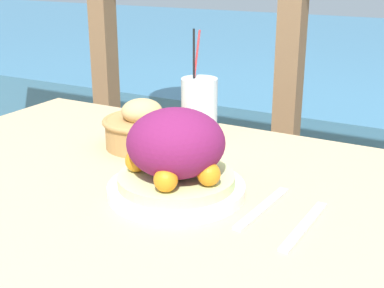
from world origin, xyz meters
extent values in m
cube|color=tan|center=(0.00, 0.00, 0.68)|extent=(1.20, 0.78, 0.04)
cube|color=tan|center=(-0.54, 0.33, 0.33)|extent=(0.06, 0.06, 0.66)
cube|color=brown|center=(-0.68, 0.73, 0.53)|extent=(0.07, 0.07, 1.05)
cube|color=brown|center=(0.00, 0.73, 0.53)|extent=(0.07, 0.07, 1.05)
cylinder|color=white|center=(0.06, -0.03, 0.71)|extent=(0.24, 0.24, 0.02)
cylinder|color=#C6DB8E|center=(0.06, -0.03, 0.73)|extent=(0.21, 0.21, 0.02)
ellipsoid|color=#72194C|center=(0.06, -0.03, 0.80)|extent=(0.17, 0.17, 0.12)
sphere|color=orange|center=(0.13, -0.05, 0.76)|extent=(0.04, 0.04, 0.04)
sphere|color=orange|center=(0.08, 0.04, 0.76)|extent=(0.04, 0.04, 0.04)
sphere|color=orange|center=(-0.01, -0.05, 0.76)|extent=(0.04, 0.04, 0.04)
sphere|color=orange|center=(0.08, -0.10, 0.76)|extent=(0.04, 0.04, 0.04)
cylinder|color=silver|center=(-0.06, 0.28, 0.77)|extent=(0.08, 0.08, 0.14)
cylinder|color=red|center=(-0.07, 0.27, 0.84)|extent=(0.02, 0.08, 0.21)
cylinder|color=black|center=(-0.07, 0.27, 0.84)|extent=(0.04, 0.06, 0.21)
cylinder|color=#AD7F47|center=(-0.14, 0.15, 0.73)|extent=(0.16, 0.16, 0.06)
torus|color=#AD7F47|center=(-0.14, 0.15, 0.76)|extent=(0.17, 0.17, 0.01)
ellipsoid|color=tan|center=(-0.14, 0.15, 0.78)|extent=(0.09, 0.09, 0.05)
cube|color=silver|center=(0.21, -0.01, 0.70)|extent=(0.03, 0.18, 0.00)
cube|color=silver|center=(0.29, -0.04, 0.70)|extent=(0.02, 0.18, 0.00)
camera|label=1|loc=(0.50, -0.77, 1.10)|focal=50.00mm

